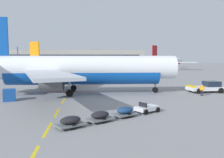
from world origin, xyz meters
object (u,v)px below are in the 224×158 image
at_px(airliner_far_center, 167,62).
at_px(ground_crew_worker, 202,89).
at_px(airliner_foreground, 80,70).
at_px(airliner_far_right, 64,65).
at_px(catering_truck, 22,76).
at_px(uld_cargo_container, 9,95).
at_px(airliner_mid_left, 17,62).
at_px(pushback_tug, 207,87).
at_px(baggage_train, 113,114).

bearing_deg(airliner_far_center, ground_crew_worker, -106.11).
bearing_deg(airliner_foreground, airliner_far_right, 99.58).
relative_size(catering_truck, uld_cargo_container, 3.74).
bearing_deg(airliner_far_right, uld_cargo_container, -94.02).
xyz_separation_m(airliner_mid_left, ground_crew_worker, (52.73, -87.52, -2.88)).
bearing_deg(catering_truck, pushback_tug, -27.51).
distance_m(airliner_far_right, ground_crew_worker, 49.20).
distance_m(airliner_far_center, catering_truck, 84.17).
distance_m(catering_truck, ground_crew_worker, 39.49).
bearing_deg(baggage_train, airliner_foreground, 102.43).
bearing_deg(ground_crew_worker, airliner_foreground, 167.02).
xyz_separation_m(catering_truck, ground_crew_worker, (32.82, -21.96, -0.65)).
xyz_separation_m(catering_truck, baggage_train, (17.67, -33.92, -1.11)).
xyz_separation_m(airliner_far_center, ground_crew_worker, (-24.21, -83.83, -2.83)).
xyz_separation_m(airliner_foreground, baggage_train, (3.59, -16.28, -3.42)).
bearing_deg(baggage_train, airliner_mid_left, 110.70).
distance_m(pushback_tug, catering_truck, 40.02).
height_order(baggage_train, ground_crew_worker, ground_crew_worker).
bearing_deg(airliner_far_center, baggage_train, -112.33).
distance_m(airliner_mid_left, catering_truck, 68.55).
height_order(airliner_mid_left, uld_cargo_container, airliner_mid_left).
height_order(pushback_tug, uld_cargo_container, pushback_tug).
xyz_separation_m(pushback_tug, ground_crew_worker, (-2.67, -3.48, 0.10)).
height_order(airliner_mid_left, baggage_train, airliner_mid_left).
distance_m(airliner_foreground, baggage_train, 17.02).
bearing_deg(catering_truck, ground_crew_worker, -33.79).
distance_m(airliner_foreground, airliner_far_right, 38.43).
height_order(baggage_train, uld_cargo_container, uld_cargo_container).
relative_size(airliner_foreground, airliner_far_right, 1.15).
height_order(airliner_foreground, ground_crew_worker, airliner_foreground).
height_order(pushback_tug, ground_crew_worker, pushback_tug).
distance_m(pushback_tug, uld_cargo_container, 31.17).
height_order(airliner_foreground, pushback_tug, airliner_foreground).
bearing_deg(airliner_mid_left, airliner_foreground, -67.77).
distance_m(pushback_tug, ground_crew_worker, 4.39).
xyz_separation_m(airliner_foreground, catering_truck, (-14.08, 17.64, -2.30)).
bearing_deg(airliner_far_center, airliner_foreground, -118.37).
relative_size(airliner_foreground, catering_truck, 4.70).
relative_size(airliner_foreground, ground_crew_worker, 19.92).
height_order(pushback_tug, catering_truck, catering_truck).
distance_m(airliner_far_center, uld_cargo_container, 99.80).
distance_m(pushback_tug, airliner_mid_left, 100.70).
bearing_deg(catering_truck, airliner_foreground, -51.40).
relative_size(airliner_far_center, uld_cargo_container, 14.53).
distance_m(airliner_foreground, ground_crew_worker, 19.45).
xyz_separation_m(airliner_foreground, uld_cargo_container, (-9.44, -5.39, -3.15)).
bearing_deg(ground_crew_worker, airliner_far_center, 73.89).
bearing_deg(ground_crew_worker, uld_cargo_container, -177.83).
height_order(airliner_foreground, airliner_far_center, airliner_foreground).
height_order(catering_truck, ground_crew_worker, catering_truck).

